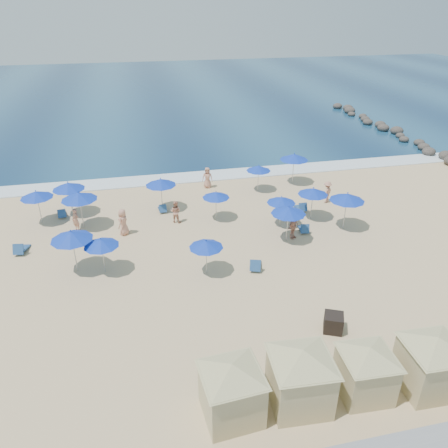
{
  "coord_description": "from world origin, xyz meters",
  "views": [
    {
      "loc": [
        -5.59,
        -20.18,
        14.08
      ],
      "look_at": [
        -0.48,
        3.0,
        1.72
      ],
      "focal_mm": 35.0,
      "sensor_mm": 36.0,
      "label": 1
    }
  ],
  "objects_px": {
    "beachgoer_5": "(123,222)",
    "umbrella_6": "(206,244)",
    "cabana_0": "(232,383)",
    "umbrella_4": "(161,182)",
    "umbrella_8": "(289,210)",
    "beachgoer_3": "(327,192)",
    "umbrella_7": "(281,200)",
    "rock_jetty": "(388,129)",
    "cabana_2": "(367,365)",
    "beachgoer_4": "(207,178)",
    "trash_bin": "(333,323)",
    "umbrella_13": "(79,196)",
    "cabana_1": "(301,370)",
    "umbrella_5": "(216,195)",
    "beachgoer_1": "(176,212)",
    "umbrella_3": "(101,243)",
    "cabana_3": "(433,356)",
    "umbrella_10": "(313,191)",
    "umbrella_2": "(68,186)",
    "umbrella_9": "(294,157)",
    "beachgoer_0": "(76,220)",
    "umbrella_1": "(71,236)",
    "umbrella_11": "(347,197)",
    "umbrella_0": "(36,194)",
    "umbrella_12": "(259,168)",
    "beachgoer_2": "(293,227)"
  },
  "relations": [
    {
      "from": "umbrella_4",
      "to": "beachgoer_2",
      "type": "bearing_deg",
      "value": -37.91
    },
    {
      "from": "rock_jetty",
      "to": "umbrella_2",
      "type": "distance_m",
      "value": 37.32
    },
    {
      "from": "umbrella_11",
      "to": "cabana_2",
      "type": "bearing_deg",
      "value": -113.15
    },
    {
      "from": "rock_jetty",
      "to": "beachgoer_4",
      "type": "bearing_deg",
      "value": -153.31
    },
    {
      "from": "trash_bin",
      "to": "beachgoer_3",
      "type": "xyz_separation_m",
      "value": [
        5.83,
        13.74,
        0.4
      ]
    },
    {
      "from": "cabana_1",
      "to": "beachgoer_1",
      "type": "height_order",
      "value": "cabana_1"
    },
    {
      "from": "umbrella_1",
      "to": "umbrella_11",
      "type": "distance_m",
      "value": 17.5
    },
    {
      "from": "beachgoer_5",
      "to": "umbrella_6",
      "type": "bearing_deg",
      "value": 71.48
    },
    {
      "from": "umbrella_2",
      "to": "beachgoer_5",
      "type": "xyz_separation_m",
      "value": [
        3.61,
        -3.86,
        -1.33
      ]
    },
    {
      "from": "umbrella_3",
      "to": "umbrella_9",
      "type": "distance_m",
      "value": 18.58
    },
    {
      "from": "cabana_3",
      "to": "umbrella_10",
      "type": "relative_size",
      "value": 1.89
    },
    {
      "from": "umbrella_8",
      "to": "beachgoer_3",
      "type": "distance_m",
      "value": 7.31
    },
    {
      "from": "cabana_1",
      "to": "umbrella_5",
      "type": "height_order",
      "value": "cabana_1"
    },
    {
      "from": "trash_bin",
      "to": "umbrella_13",
      "type": "height_order",
      "value": "umbrella_13"
    },
    {
      "from": "cabana_2",
      "to": "beachgoer_4",
      "type": "relative_size",
      "value": 2.37
    },
    {
      "from": "trash_bin",
      "to": "umbrella_1",
      "type": "bearing_deg",
      "value": 171.59
    },
    {
      "from": "cabana_2",
      "to": "beachgoer_4",
      "type": "height_order",
      "value": "cabana_2"
    },
    {
      "from": "cabana_0",
      "to": "umbrella_2",
      "type": "distance_m",
      "value": 20.58
    },
    {
      "from": "cabana_3",
      "to": "beachgoer_2",
      "type": "xyz_separation_m",
      "value": [
        -0.93,
        12.85,
        -0.81
      ]
    },
    {
      "from": "umbrella_3",
      "to": "beachgoer_3",
      "type": "xyz_separation_m",
      "value": [
        16.5,
        6.33,
        -1.12
      ]
    },
    {
      "from": "umbrella_2",
      "to": "umbrella_13",
      "type": "bearing_deg",
      "value": -68.61
    },
    {
      "from": "cabana_0",
      "to": "beachgoer_5",
      "type": "xyz_separation_m",
      "value": [
        -3.72,
        15.36,
        -0.7
      ]
    },
    {
      "from": "trash_bin",
      "to": "umbrella_11",
      "type": "height_order",
      "value": "umbrella_11"
    },
    {
      "from": "beachgoer_4",
      "to": "umbrella_2",
      "type": "bearing_deg",
      "value": -148.79
    },
    {
      "from": "cabana_2",
      "to": "beachgoer_3",
      "type": "bearing_deg",
      "value": 70.2
    },
    {
      "from": "umbrella_12",
      "to": "beachgoer_1",
      "type": "bearing_deg",
      "value": -149.93
    },
    {
      "from": "cabana_3",
      "to": "umbrella_3",
      "type": "relative_size",
      "value": 2.01
    },
    {
      "from": "umbrella_11",
      "to": "beachgoer_3",
      "type": "height_order",
      "value": "umbrella_11"
    },
    {
      "from": "cabana_0",
      "to": "beachgoer_0",
      "type": "height_order",
      "value": "cabana_0"
    },
    {
      "from": "umbrella_0",
      "to": "umbrella_12",
      "type": "xyz_separation_m",
      "value": [
        16.43,
        2.28,
        -0.22
      ]
    },
    {
      "from": "umbrella_9",
      "to": "umbrella_6",
      "type": "bearing_deg",
      "value": -128.95
    },
    {
      "from": "rock_jetty",
      "to": "umbrella_6",
      "type": "bearing_deg",
      "value": -136.88
    },
    {
      "from": "cabana_0",
      "to": "beachgoer_1",
      "type": "distance_m",
      "value": 16.43
    },
    {
      "from": "cabana_0",
      "to": "umbrella_4",
      "type": "xyz_separation_m",
      "value": [
        -0.88,
        18.64,
        0.59
      ]
    },
    {
      "from": "umbrella_10",
      "to": "beachgoer_5",
      "type": "relative_size",
      "value": 1.32
    },
    {
      "from": "beachgoer_0",
      "to": "beachgoer_5",
      "type": "distance_m",
      "value": 3.33
    },
    {
      "from": "umbrella_2",
      "to": "beachgoer_1",
      "type": "relative_size",
      "value": 1.61
    },
    {
      "from": "beachgoer_0",
      "to": "cabana_2",
      "type": "bearing_deg",
      "value": -9.66
    },
    {
      "from": "cabana_3",
      "to": "beachgoer_5",
      "type": "distance_m",
      "value": 19.65
    },
    {
      "from": "cabana_1",
      "to": "umbrella_9",
      "type": "relative_size",
      "value": 1.75
    },
    {
      "from": "trash_bin",
      "to": "umbrella_10",
      "type": "distance_m",
      "value": 12.0
    },
    {
      "from": "umbrella_7",
      "to": "umbrella_8",
      "type": "bearing_deg",
      "value": -97.39
    },
    {
      "from": "umbrella_7",
      "to": "beachgoer_5",
      "type": "relative_size",
      "value": 1.22
    },
    {
      "from": "umbrella_3",
      "to": "umbrella_6",
      "type": "bearing_deg",
      "value": -13.27
    },
    {
      "from": "cabana_1",
      "to": "umbrella_9",
      "type": "distance_m",
      "value": 22.87
    },
    {
      "from": "rock_jetty",
      "to": "umbrella_10",
      "type": "xyz_separation_m",
      "value": [
        -17.52,
        -19.13,
        1.73
      ]
    },
    {
      "from": "cabana_3",
      "to": "beachgoer_1",
      "type": "xyz_separation_m",
      "value": [
        -8.13,
        16.8,
        -0.84
      ]
    },
    {
      "from": "umbrella_6",
      "to": "umbrella_8",
      "type": "distance_m",
      "value": 6.3
    },
    {
      "from": "cabana_1",
      "to": "umbrella_7",
      "type": "distance_m",
      "value": 14.94
    },
    {
      "from": "umbrella_3",
      "to": "beachgoer_1",
      "type": "distance_m",
      "value": 7.32
    }
  ]
}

